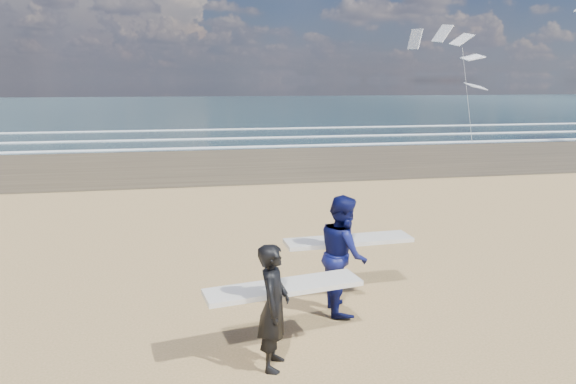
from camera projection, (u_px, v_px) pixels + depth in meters
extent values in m
cube|color=#463925|center=(576.00, 151.00, 27.98)|extent=(220.00, 12.00, 0.01)
cube|color=#193037|center=(324.00, 105.00, 79.82)|extent=(220.00, 100.00, 0.02)
cube|color=white|center=(521.00, 140.00, 32.57)|extent=(220.00, 0.50, 0.05)
cube|color=white|center=(481.00, 133.00, 37.09)|extent=(220.00, 0.50, 0.05)
cube|color=white|center=(439.00, 126.00, 43.33)|extent=(220.00, 0.50, 0.05)
imported|color=black|center=(274.00, 307.00, 6.73)|extent=(0.58, 0.72, 1.72)
cube|color=silver|center=(284.00, 287.00, 7.08)|extent=(2.26, 0.88, 0.07)
imported|color=#0E134F|center=(343.00, 254.00, 8.43)|extent=(0.81, 1.01, 1.96)
cube|color=silver|center=(349.00, 240.00, 8.78)|extent=(2.22, 0.63, 0.07)
cube|color=slate|center=(472.00, 142.00, 31.82)|extent=(0.12, 0.12, 0.10)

